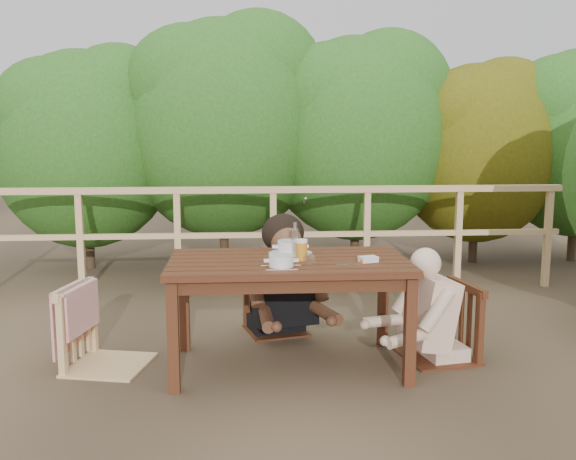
{
  "coord_description": "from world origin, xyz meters",
  "views": [
    {
      "loc": [
        -0.29,
        -4.02,
        1.54
      ],
      "look_at": [
        0.0,
        0.05,
        0.9
      ],
      "focal_mm": 40.06,
      "sensor_mm": 36.0,
      "label": 1
    }
  ],
  "objects": [
    {
      "name": "table",
      "position": [
        0.0,
        0.0,
        0.35
      ],
      "size": [
        1.52,
        0.86,
        0.7
      ],
      "primitive_type": "cube",
      "color": "#3D1D0F",
      "rests_on": "ground"
    },
    {
      "name": "railing",
      "position": [
        0.0,
        2.0,
        0.51
      ],
      "size": [
        5.6,
        0.1,
        1.01
      ],
      "primitive_type": "cube",
      "color": "tan",
      "rests_on": "ground"
    },
    {
      "name": "diner_right",
      "position": [
        1.05,
        0.1,
        0.63
      ],
      "size": [
        0.71,
        0.61,
        1.26
      ],
      "primitive_type": null,
      "rotation": [
        0.0,
        0.0,
        1.75
      ],
      "color": "beige",
      "rests_on": "ground"
    },
    {
      "name": "soup_far",
      "position": [
        0.03,
        0.21,
        0.75
      ],
      "size": [
        0.29,
        0.29,
        0.1
      ],
      "primitive_type": "cylinder",
      "color": "white",
      "rests_on": "table"
    },
    {
      "name": "ground",
      "position": [
        0.0,
        0.0,
        0.0
      ],
      "size": [
        60.0,
        60.0,
        0.0
      ],
      "primitive_type": "plane",
      "color": "brown",
      "rests_on": "ground"
    },
    {
      "name": "chair_right",
      "position": [
        1.02,
        0.1,
        0.48
      ],
      "size": [
        0.56,
        0.56,
        0.96
      ],
      "primitive_type": "cube",
      "rotation": [
        0.0,
        0.0,
        -1.39
      ],
      "color": "#3D1D0F",
      "rests_on": "ground"
    },
    {
      "name": "bottle",
      "position": [
        0.05,
        0.13,
        0.82
      ],
      "size": [
        0.06,
        0.06,
        0.23
      ],
      "primitive_type": "cylinder",
      "color": "silver",
      "rests_on": "table"
    },
    {
      "name": "tumbler",
      "position": [
        0.12,
        -0.18,
        0.74
      ],
      "size": [
        0.07,
        0.07,
        0.08
      ],
      "primitive_type": "cylinder",
      "color": "silver",
      "rests_on": "table"
    },
    {
      "name": "beer_glass",
      "position": [
        0.08,
        -0.03,
        0.78
      ],
      "size": [
        0.08,
        0.08,
        0.15
      ],
      "primitive_type": "cylinder",
      "color": "#C89016",
      "rests_on": "table"
    },
    {
      "name": "soup_near",
      "position": [
        -0.06,
        -0.21,
        0.75
      ],
      "size": [
        0.25,
        0.25,
        0.08
      ],
      "primitive_type": "cylinder",
      "color": "silver",
      "rests_on": "table"
    },
    {
      "name": "woman",
      "position": [
        -0.04,
        0.76,
        0.71
      ],
      "size": [
        0.73,
        0.82,
        1.42
      ],
      "primitive_type": null,
      "rotation": [
        0.0,
        0.0,
        3.39
      ],
      "color": "black",
      "rests_on": "ground"
    },
    {
      "name": "chair_far",
      "position": [
        -0.04,
        0.74,
        0.44
      ],
      "size": [
        0.53,
        0.53,
        0.87
      ],
      "primitive_type": "cube",
      "rotation": [
        0.0,
        0.0,
        0.25
      ],
      "color": "#3D1D0F",
      "rests_on": "ground"
    },
    {
      "name": "hedge_row",
      "position": [
        0.4,
        3.2,
        1.9
      ],
      "size": [
        6.6,
        1.6,
        3.8
      ],
      "primitive_type": null,
      "color": "#265219",
      "rests_on": "ground"
    },
    {
      "name": "chair_left",
      "position": [
        -1.17,
        0.09,
        0.51
      ],
      "size": [
        0.6,
        0.6,
        1.01
      ],
      "primitive_type": "cube",
      "rotation": [
        0.0,
        0.0,
        1.35
      ],
      "color": "tan",
      "rests_on": "ground"
    },
    {
      "name": "butter_tub",
      "position": [
        0.49,
        -0.12,
        0.73
      ],
      "size": [
        0.13,
        0.11,
        0.05
      ],
      "primitive_type": "cube",
      "rotation": [
        0.0,
        0.0,
        0.27
      ],
      "color": "white",
      "rests_on": "table"
    }
  ]
}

